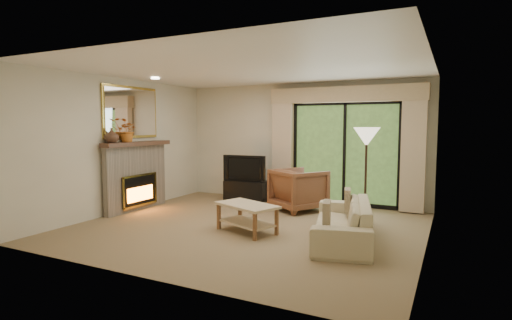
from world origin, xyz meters
The scene contains 22 objects.
floor centered at (0.00, 0.00, 0.00)m, with size 5.50×5.50×0.00m, color #856E4D.
ceiling centered at (0.00, 0.00, 2.60)m, with size 5.50×5.50×0.00m, color white.
wall_back centered at (0.00, 2.50, 1.30)m, with size 5.00×5.00×0.00m, color beige.
wall_front centered at (0.00, -2.50, 1.30)m, with size 5.00×5.00×0.00m, color beige.
wall_left centered at (-2.75, 0.00, 1.30)m, with size 5.00×5.00×0.00m, color beige.
wall_right centered at (2.75, 0.00, 1.30)m, with size 5.00×5.00×0.00m, color beige.
fireplace centered at (-2.63, 0.20, 0.69)m, with size 0.24×1.70×1.37m, color slate, non-canonical shape.
mirror centered at (-2.71, 0.20, 1.95)m, with size 0.07×1.45×1.02m, color gold, non-canonical shape.
sliding_door centered at (1.00, 2.45, 1.10)m, with size 2.26×0.10×2.16m, color black, non-canonical shape.
curtain_left centered at (-0.35, 2.34, 1.20)m, with size 0.45×0.18×2.35m, color tan.
curtain_right centered at (2.35, 2.34, 1.20)m, with size 0.45×0.18×2.35m, color tan.
cornice centered at (1.00, 2.36, 2.32)m, with size 3.20×0.24×0.32m, color tan.
media_console centered at (-1.07, 1.95, 0.23)m, with size 0.93×0.42×0.46m, color black.
tv centered at (-1.07, 1.95, 0.75)m, with size 0.99×0.13×0.57m, color black.
armchair centered at (0.30, 1.59, 0.42)m, with size 0.89×0.92×0.84m, color brown.
sofa centered at (1.61, -0.07, 0.29)m, with size 2.01×0.79×0.59m, color tan.
pillow_near centered at (1.54, -0.65, 0.50)m, with size 0.10×0.36×0.36m, color brown.
pillow_far centered at (1.54, 0.51, 0.50)m, with size 0.10×0.36×0.36m, color brown.
coffee_table centered at (0.14, -0.30, 0.23)m, with size 1.01×0.55×0.45m, color #CCB188, non-canonical shape.
floor_lamp centered at (1.71, 1.09, 0.83)m, with size 0.45×0.45×1.66m, color #FFF1D0, non-canonical shape.
vase centered at (-2.61, -0.43, 1.51)m, with size 0.26×0.26×0.28m, color #492F21.
branches centered at (-2.61, -0.02, 1.60)m, with size 0.41×0.36×0.46m, color #C26922.
Camera 1 is at (3.05, -5.81, 1.72)m, focal length 28.00 mm.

